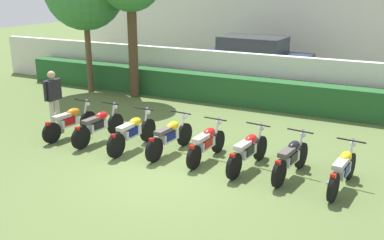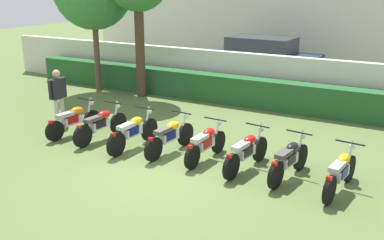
{
  "view_description": "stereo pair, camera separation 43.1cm",
  "coord_description": "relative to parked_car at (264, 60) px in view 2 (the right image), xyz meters",
  "views": [
    {
      "loc": [
        4.63,
        -7.83,
        4.1
      ],
      "look_at": [
        0.0,
        1.4,
        0.88
      ],
      "focal_mm": 41.53,
      "sensor_mm": 36.0,
      "label": 1
    },
    {
      "loc": [
        5.01,
        -7.63,
        4.1
      ],
      "look_at": [
        0.0,
        1.4,
        0.88
      ],
      "focal_mm": 41.53,
      "sensor_mm": 36.0,
      "label": 2
    }
  ],
  "objects": [
    {
      "name": "motorcycle_in_row_4",
      "position": [
        1.88,
        -9.04,
        -0.5
      ],
      "size": [
        0.6,
        1.77,
        0.94
      ],
      "rotation": [
        0.0,
        0.0,
        1.51
      ],
      "color": "black",
      "rests_on": "ground"
    },
    {
      "name": "motorcycle_in_row_6",
      "position": [
        3.93,
        -9.09,
        -0.49
      ],
      "size": [
        0.6,
        1.82,
        0.96
      ],
      "rotation": [
        0.0,
        0.0,
        1.43
      ],
      "color": "black",
      "rests_on": "ground"
    },
    {
      "name": "motorcycle_in_row_1",
      "position": [
        -1.24,
        -9.13,
        -0.49
      ],
      "size": [
        0.6,
        1.94,
        0.96
      ],
      "rotation": [
        0.0,
        0.0,
        1.49
      ],
      "color": "black",
      "rests_on": "ground"
    },
    {
      "name": "ground",
      "position": [
        1.39,
        -10.21,
        -0.94
      ],
      "size": [
        60.0,
        60.0,
        0.0
      ],
      "primitive_type": "plane",
      "color": "#566B38"
    },
    {
      "name": "motorcycle_in_row_0",
      "position": [
        -2.2,
        -9.15,
        -0.5
      ],
      "size": [
        0.6,
        1.87,
        0.94
      ],
      "rotation": [
        0.0,
        0.0,
        1.45
      ],
      "color": "black",
      "rests_on": "ground"
    },
    {
      "name": "motorcycle_in_row_7",
      "position": [
        5.03,
        -9.21,
        -0.49
      ],
      "size": [
        0.6,
        1.84,
        0.95
      ],
      "rotation": [
        0.0,
        0.0,
        1.46
      ],
      "color": "black",
      "rests_on": "ground"
    },
    {
      "name": "parked_car",
      "position": [
        0.0,
        0.0,
        0.0
      ],
      "size": [
        4.58,
        2.24,
        1.89
      ],
      "rotation": [
        0.0,
        0.0,
        -0.05
      ],
      "color": "navy",
      "rests_on": "ground"
    },
    {
      "name": "motorcycle_in_row_5",
      "position": [
        2.94,
        -9.09,
        -0.49
      ],
      "size": [
        0.6,
        1.91,
        0.96
      ],
      "rotation": [
        0.0,
        0.0,
        1.45
      ],
      "color": "black",
      "rests_on": "ground"
    },
    {
      "name": "hedge_row",
      "position": [
        1.39,
        -3.91,
        -0.45
      ],
      "size": [
        19.49,
        0.7,
        0.97
      ],
      "primitive_type": "cube",
      "color": "#235628",
      "rests_on": "ground"
    },
    {
      "name": "motorcycle_in_row_2",
      "position": [
        -0.11,
        -9.21,
        -0.48
      ],
      "size": [
        0.6,
        1.97,
        0.97
      ],
      "rotation": [
        0.0,
        0.0,
        1.53
      ],
      "color": "black",
      "rests_on": "ground"
    },
    {
      "name": "compound_wall",
      "position": [
        1.39,
        -3.21,
        -0.09
      ],
      "size": [
        24.36,
        0.3,
        1.7
      ],
      "primitive_type": "cube",
      "color": "silver",
      "rests_on": "ground"
    },
    {
      "name": "motorcycle_in_row_3",
      "position": [
        0.88,
        -9.04,
        -0.49
      ],
      "size": [
        0.6,
        1.91,
        0.96
      ],
      "rotation": [
        0.0,
        0.0,
        1.47
      ],
      "color": "black",
      "rests_on": "ground"
    },
    {
      "name": "inspector_person",
      "position": [
        -3.14,
        -8.73,
        0.06
      ],
      "size": [
        0.23,
        0.68,
        1.68
      ],
      "color": "beige",
      "rests_on": "ground"
    }
  ]
}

